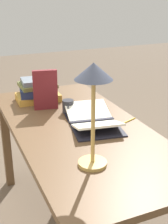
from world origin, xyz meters
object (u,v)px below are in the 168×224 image
Objects in this scene: reading_lamp at (93,87)px; pencil at (127,122)px; coffee_mug at (68,106)px; open_book at (92,120)px; book_standing_upright at (45,90)px; book_stack_tall at (38,91)px.

reading_lamp reaches higher than pencil.
coffee_mug is (0.64, -0.12, -0.33)m from reading_lamp.
book_standing_upright is at bearing 38.50° from open_book.
open_book is 0.54m from book_stack_tall.
book_standing_upright is at bearing 43.11° from pencil.
pencil is (0.35, -0.39, -0.37)m from reading_lamp.
coffee_mug reaches higher than pencil.
pencil is at bearing -146.82° from book_stack_tall.
book_stack_tall is 0.64× the size of reading_lamp.
reading_lamp reaches higher than open_book.
coffee_mug is at bearing -10.96° from reading_lamp.
book_stack_tall is 3.04× the size of coffee_mug.
pencil is at bearing -136.86° from coffee_mug.
open_book is at bearing -24.69° from reading_lamp.
open_book is 0.39m from book_standing_upright.
pencil is at bearing -125.93° from book_standing_upright.
book_stack_tall reaches higher than open_book.
book_stack_tall reaches higher than pencil.
open_book is 1.05× the size of reading_lamp.
book_stack_tall is 1.97× the size of pencil.
book_standing_upright is at bearing 43.03° from coffee_mug.
reading_lamp is at bearing 179.41° from book_stack_tall.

